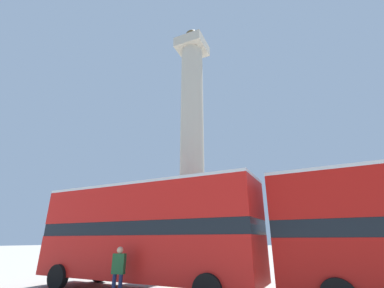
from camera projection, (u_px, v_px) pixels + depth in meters
name	position (u px, v px, depth m)	size (l,w,h in m)	color
ground_plane	(192.00, 275.00, 15.60)	(200.00, 200.00, 0.00)	gray
monument_column	(192.00, 167.00, 17.99)	(4.82, 4.82, 18.95)	#ADA593
bus_b	(144.00, 230.00, 11.27)	(10.14, 3.00, 4.33)	red
equestrian_statue	(347.00, 244.00, 15.17)	(3.48, 3.09, 5.75)	#ADA593
street_lamp	(229.00, 211.00, 13.40)	(0.51, 0.51, 5.33)	black
pedestrian_near_lamp	(118.00, 270.00, 9.16)	(0.49, 0.26, 1.76)	#192347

